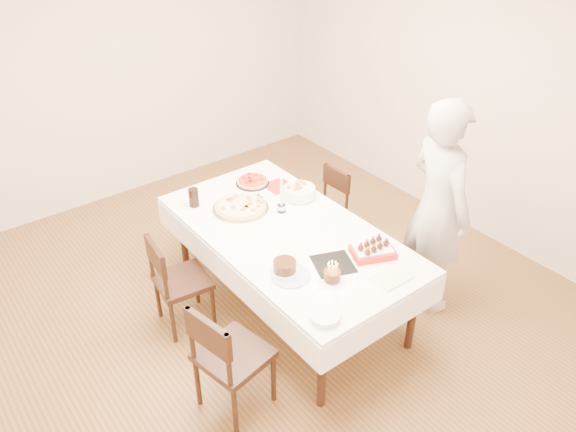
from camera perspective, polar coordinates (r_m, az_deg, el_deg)
floor at (r=4.82m, az=-1.46°, el=-8.58°), size 5.00×5.00×0.00m
wall_back at (r=6.11m, az=-16.14°, el=14.13°), size 4.50×0.04×2.70m
wall_right at (r=5.56m, az=17.78°, el=12.04°), size 0.04×5.00×2.70m
dining_table at (r=4.54m, az=-0.00°, el=-5.44°), size 1.73×2.38×0.75m
chair_right_savory at (r=5.23m, az=3.51°, el=0.49°), size 0.41×0.41×0.78m
chair_left_savory at (r=4.43m, az=-10.67°, el=-6.51°), size 0.47×0.47×0.83m
chair_left_dessert at (r=3.77m, az=-5.53°, el=-13.89°), size 0.54×0.54×0.90m
person at (r=4.48m, az=14.96°, el=0.82°), size 0.56×0.73×1.79m
pizza_white at (r=4.58m, az=-4.84°, el=0.92°), size 0.58×0.58×0.04m
pizza_pepperoni at (r=4.94m, az=-3.63°, el=3.53°), size 0.34×0.34×0.04m
red_placemat at (r=4.90m, az=-0.95°, el=3.05°), size 0.23×0.23×0.01m
pasta_bowl at (r=4.72m, az=1.15°, el=2.46°), size 0.29×0.29×0.09m
taper_candle at (r=4.46m, az=-0.68°, el=2.27°), size 0.10×0.10×0.34m
shaker_pair at (r=4.59m, az=-2.70°, el=1.43°), size 0.09×0.09×0.10m
cola_glass at (r=4.65m, az=-9.55°, el=1.87°), size 0.09×0.09×0.16m
layer_cake at (r=3.89m, az=-0.34°, el=-5.15°), size 0.21×0.21×0.09m
cake_board at (r=3.99m, az=4.62°, el=-4.91°), size 0.35×0.35×0.01m
birthday_cake at (r=3.81m, az=4.54°, el=-5.63°), size 0.11×0.11×0.13m
strawberry_box at (r=4.09m, az=8.61°, el=-3.51°), size 0.36×0.31×0.08m
box_lid at (r=3.92m, az=10.52°, el=-6.25°), size 0.27×0.18×0.02m
plate_stack at (r=3.55m, az=3.78°, el=-10.16°), size 0.20×0.20×0.04m
china_plate at (r=3.87m, az=0.26°, el=-6.09°), size 0.29×0.29×0.01m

